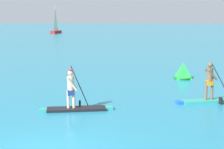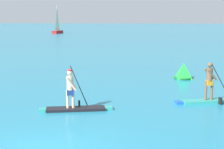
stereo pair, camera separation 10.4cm
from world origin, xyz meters
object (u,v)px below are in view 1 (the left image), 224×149
(paddleboarder_mid_center, at_px, (75,101))
(sailboat_left_horizon, at_px, (56,29))
(race_marker_buoy, at_px, (183,72))
(paddleboarder_far_right, at_px, (209,94))

(paddleboarder_mid_center, relative_size, sailboat_left_horizon, 0.44)
(paddleboarder_mid_center, height_order, sailboat_left_horizon, sailboat_left_horizon)
(race_marker_buoy, bearing_deg, paddleboarder_mid_center, -119.61)
(paddleboarder_far_right, height_order, sailboat_left_horizon, sailboat_left_horizon)
(paddleboarder_far_right, bearing_deg, sailboat_left_horizon, 94.19)
(paddleboarder_mid_center, bearing_deg, race_marker_buoy, 43.91)
(paddleboarder_mid_center, xyz_separation_m, sailboat_left_horizon, (-22.56, 64.43, 0.62))
(paddleboarder_mid_center, relative_size, paddleboarder_far_right, 1.02)
(paddleboarder_far_right, distance_m, race_marker_buoy, 5.81)
(race_marker_buoy, xyz_separation_m, sailboat_left_horizon, (-27.06, 56.51, 0.59))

